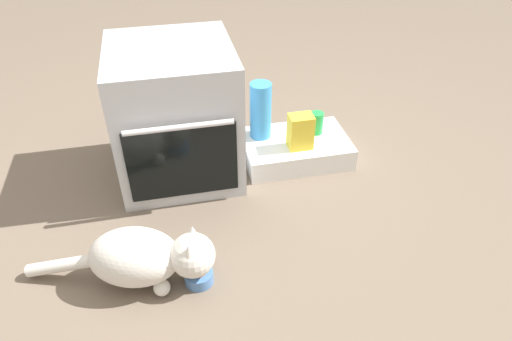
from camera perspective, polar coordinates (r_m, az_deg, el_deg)
ground at (r=2.08m, az=-5.49°, el=-6.89°), size 8.00×8.00×0.00m
oven at (r=2.26m, az=-9.89°, el=6.96°), size 0.57×0.64×0.65m
pantry_cabinet at (r=2.46m, az=4.89°, el=2.74°), size 0.55×0.36×0.12m
food_bowl at (r=1.85m, az=-7.07°, el=-12.78°), size 0.11×0.11×0.08m
cat at (r=1.82m, az=-13.45°, el=-10.34°), size 0.73×0.31×0.25m
snack_bag at (r=2.32m, az=5.51°, el=4.81°), size 0.12×0.09×0.18m
water_bottle at (r=2.37m, az=0.57°, el=7.41°), size 0.11×0.11×0.30m
soda_can at (r=2.46m, az=7.53°, el=5.85°), size 0.07×0.07×0.12m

